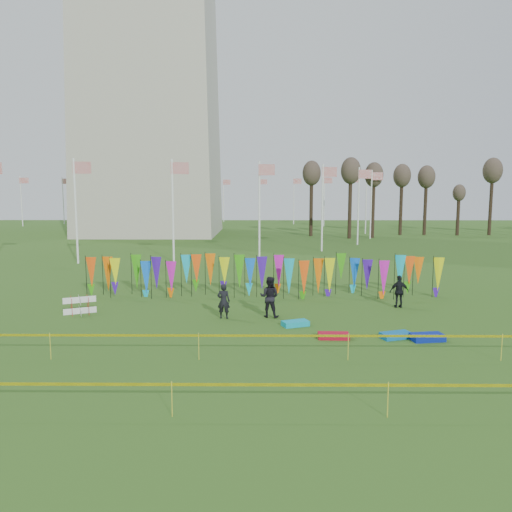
{
  "coord_description": "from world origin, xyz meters",
  "views": [
    {
      "loc": [
        0.07,
        -17.98,
        5.47
      ],
      "look_at": [
        -0.13,
        6.0,
        2.39
      ],
      "focal_mm": 35.0,
      "sensor_mm": 36.0,
      "label": 1
    }
  ],
  "objects_px": {
    "person_mid": "(269,297)",
    "box_kite": "(80,305)",
    "kite_bag_turquoise": "(295,323)",
    "kite_bag_blue": "(427,337)",
    "person_left": "(224,301)",
    "person_right": "(399,292)",
    "kite_bag_red": "(333,336)",
    "kite_bag_teal": "(396,335)"
  },
  "relations": [
    {
      "from": "person_mid",
      "to": "kite_bag_red",
      "type": "xyz_separation_m",
      "value": [
        2.35,
        -3.26,
        -0.79
      ]
    },
    {
      "from": "box_kite",
      "to": "person_right",
      "type": "bearing_deg",
      "value": 5.52
    },
    {
      "from": "kite_bag_teal",
      "to": "kite_bag_turquoise",
      "type": "bearing_deg",
      "value": 155.18
    },
    {
      "from": "kite_bag_turquoise",
      "to": "box_kite",
      "type": "bearing_deg",
      "value": 168.63
    },
    {
      "from": "person_mid",
      "to": "box_kite",
      "type": "bearing_deg",
      "value": 12.54
    },
    {
      "from": "person_left",
      "to": "person_right",
      "type": "height_order",
      "value": "person_right"
    },
    {
      "from": "person_mid",
      "to": "kite_bag_turquoise",
      "type": "distance_m",
      "value": 1.99
    },
    {
      "from": "kite_bag_red",
      "to": "person_mid",
      "type": "bearing_deg",
      "value": 125.82
    },
    {
      "from": "box_kite",
      "to": "kite_bag_red",
      "type": "height_order",
      "value": "box_kite"
    },
    {
      "from": "person_mid",
      "to": "kite_bag_red",
      "type": "relative_size",
      "value": 1.56
    },
    {
      "from": "kite_bag_turquoise",
      "to": "kite_bag_teal",
      "type": "height_order",
      "value": "kite_bag_teal"
    },
    {
      "from": "person_left",
      "to": "person_mid",
      "type": "xyz_separation_m",
      "value": [
        2.0,
        0.27,
        0.13
      ]
    },
    {
      "from": "person_left",
      "to": "kite_bag_blue",
      "type": "xyz_separation_m",
      "value": [
        7.79,
        -3.21,
        -0.64
      ]
    },
    {
      "from": "kite_bag_blue",
      "to": "kite_bag_teal",
      "type": "relative_size",
      "value": 1.03
    },
    {
      "from": "kite_bag_red",
      "to": "kite_bag_turquoise",
      "type": "bearing_deg",
      "value": 126.64
    },
    {
      "from": "kite_bag_turquoise",
      "to": "kite_bag_teal",
      "type": "xyz_separation_m",
      "value": [
        3.67,
        -1.7,
        0.0
      ]
    },
    {
      "from": "person_right",
      "to": "kite_bag_turquoise",
      "type": "height_order",
      "value": "person_right"
    },
    {
      "from": "box_kite",
      "to": "person_left",
      "type": "height_order",
      "value": "person_left"
    },
    {
      "from": "person_left",
      "to": "kite_bag_teal",
      "type": "xyz_separation_m",
      "value": [
        6.71,
        -2.93,
        -0.65
      ]
    },
    {
      "from": "box_kite",
      "to": "kite_bag_blue",
      "type": "distance_m",
      "value": 14.87
    },
    {
      "from": "kite_bag_teal",
      "to": "person_mid",
      "type": "bearing_deg",
      "value": 145.86
    },
    {
      "from": "box_kite",
      "to": "person_left",
      "type": "bearing_deg",
      "value": -6.11
    },
    {
      "from": "kite_bag_teal",
      "to": "box_kite",
      "type": "bearing_deg",
      "value": 164.7
    },
    {
      "from": "kite_bag_blue",
      "to": "person_right",
      "type": "bearing_deg",
      "value": 85.56
    },
    {
      "from": "kite_bag_blue",
      "to": "kite_bag_teal",
      "type": "height_order",
      "value": "kite_bag_blue"
    },
    {
      "from": "person_left",
      "to": "kite_bag_turquoise",
      "type": "distance_m",
      "value": 3.34
    },
    {
      "from": "box_kite",
      "to": "person_mid",
      "type": "height_order",
      "value": "person_mid"
    },
    {
      "from": "kite_bag_turquoise",
      "to": "kite_bag_teal",
      "type": "relative_size",
      "value": 0.93
    },
    {
      "from": "person_left",
      "to": "kite_bag_teal",
      "type": "distance_m",
      "value": 7.35
    },
    {
      "from": "person_left",
      "to": "kite_bag_blue",
      "type": "distance_m",
      "value": 8.46
    },
    {
      "from": "person_mid",
      "to": "kite_bag_blue",
      "type": "bearing_deg",
      "value": 164.42
    },
    {
      "from": "box_kite",
      "to": "kite_bag_red",
      "type": "xyz_separation_m",
      "value": [
        10.9,
        -3.69,
        -0.3
      ]
    },
    {
      "from": "kite_bag_red",
      "to": "kite_bag_teal",
      "type": "relative_size",
      "value": 1.0
    },
    {
      "from": "kite_bag_red",
      "to": "kite_bag_blue",
      "type": "bearing_deg",
      "value": -3.7
    },
    {
      "from": "kite_bag_turquoise",
      "to": "kite_bag_blue",
      "type": "height_order",
      "value": "kite_bag_blue"
    },
    {
      "from": "person_left",
      "to": "person_right",
      "type": "relative_size",
      "value": 0.99
    },
    {
      "from": "person_mid",
      "to": "person_right",
      "type": "distance_m",
      "value": 6.48
    },
    {
      "from": "kite_bag_blue",
      "to": "kite_bag_red",
      "type": "relative_size",
      "value": 1.03
    },
    {
      "from": "person_left",
      "to": "kite_bag_turquoise",
      "type": "height_order",
      "value": "person_left"
    },
    {
      "from": "person_left",
      "to": "person_mid",
      "type": "bearing_deg",
      "value": -167.14
    },
    {
      "from": "person_right",
      "to": "kite_bag_red",
      "type": "distance_m",
      "value": 6.44
    },
    {
      "from": "box_kite",
      "to": "person_mid",
      "type": "bearing_deg",
      "value": -2.88
    }
  ]
}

